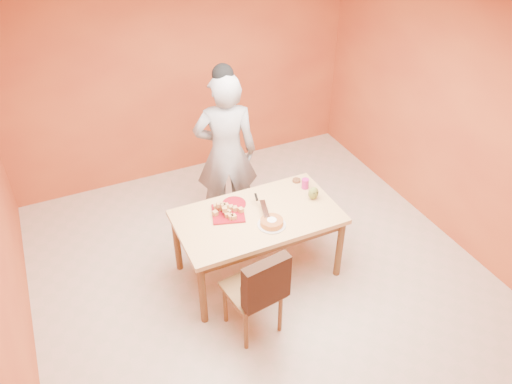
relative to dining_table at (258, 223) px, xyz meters
name	(u,v)px	position (x,y,z in m)	size (l,w,h in m)	color
floor	(268,287)	(0.00, -0.25, -0.67)	(5.00, 5.00, 0.00)	beige
ceiling	(273,23)	(0.00, -0.25, 2.03)	(5.00, 5.00, 0.00)	white
wall_back	(181,75)	(0.00, 2.25, 0.68)	(4.50, 4.50, 0.00)	#D06330
wall_right	(467,127)	(2.25, -0.25, 0.68)	(5.00, 5.00, 0.00)	#D06330
dining_table	(258,223)	(0.00, 0.00, 0.00)	(1.60, 0.90, 0.76)	tan
dining_chair	(253,289)	(-0.35, -0.66, -0.15)	(0.52, 0.59, 1.00)	brown
pastry_pile	(228,209)	(-0.26, 0.14, 0.16)	(0.28, 0.28, 0.09)	tan
person	(226,154)	(0.04, 0.91, 0.28)	(0.69, 0.45, 1.89)	#959597
pastry_platter	(228,213)	(-0.26, 0.14, 0.10)	(0.31, 0.31, 0.02)	maroon
red_dinner_plate	(234,204)	(-0.14, 0.26, 0.10)	(0.24, 0.24, 0.01)	maroon
white_cake_plate	(272,225)	(0.06, -0.19, 0.10)	(0.27, 0.27, 0.01)	silver
sponge_cake	(272,222)	(0.06, -0.19, 0.13)	(0.22, 0.22, 0.05)	orange
cake_server	(265,209)	(0.07, -0.01, 0.16)	(0.05, 0.28, 0.01)	silver
egg_ornament	(313,193)	(0.63, 0.01, 0.16)	(0.11, 0.09, 0.14)	olive
magenta_glass	(305,184)	(0.65, 0.21, 0.15)	(0.08, 0.08, 0.11)	#B31A74
checker_tin	(297,180)	(0.62, 0.35, 0.11)	(0.09, 0.09, 0.03)	#35180E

